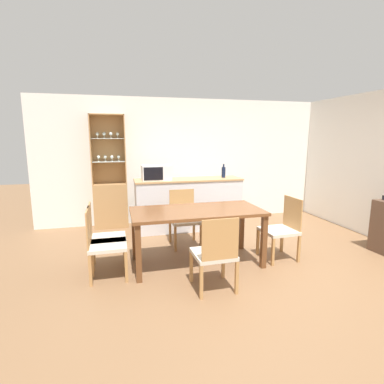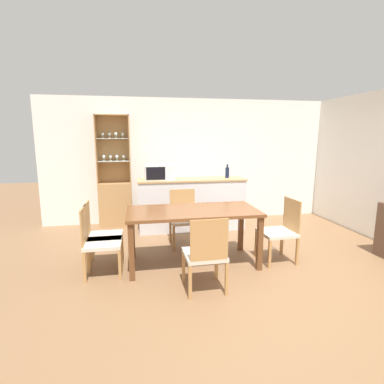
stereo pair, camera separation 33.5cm
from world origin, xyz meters
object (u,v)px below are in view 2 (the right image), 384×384
dining_chair_side_right_near (280,231)px  dining_chair_side_left_far (101,235)px  dining_table (193,216)px  dining_chair_side_left_near (99,241)px  microwave (159,172)px  display_cabinet (115,194)px  dining_chair_head_near (205,254)px  dining_chair_head_far (184,218)px  wine_bottle (227,172)px

dining_chair_side_right_near → dining_chair_side_left_far: same height
dining_chair_side_left_far → dining_table: bearing=83.4°
dining_chair_side_left_near → microwave: size_ratio=1.70×
display_cabinet → dining_chair_side_left_far: bearing=-91.9°
dining_chair_side_left_far → dining_chair_side_left_near: bearing=-0.7°
dining_table → dining_chair_head_near: 0.82m
dining_chair_head_far → display_cabinet: bearing=-49.7°
dining_chair_side_right_near → dining_chair_side_left_near: (-2.50, -0.00, 0.00)m
dining_table → dining_chair_side_right_near: bearing=-5.8°
display_cabinet → dining_chair_side_left_near: bearing=-91.7°
dining_chair_side_left_near → dining_chair_side_right_near: bearing=89.8°
dining_chair_side_left_near → dining_chair_side_left_far: same height
microwave → wine_bottle: microwave is taller
display_cabinet → dining_chair_side_left_far: 2.01m
dining_table → wine_bottle: size_ratio=6.77×
dining_table → dining_chair_side_left_near: dining_chair_side_left_near is taller
display_cabinet → dining_chair_head_far: (1.18, -1.34, -0.19)m
dining_chair_side_right_near → wine_bottle: wine_bottle is taller
display_cabinet → microwave: bearing=-31.5°
dining_table → dining_chair_side_left_far: size_ratio=1.99×
microwave → dining_chair_side_right_near: bearing=-47.5°
dining_chair_head_far → microwave: bearing=-68.8°
dining_chair_side_left_near → dining_chair_head_far: bearing=126.0°
dining_chair_side_left_near → microwave: 2.07m
dining_chair_head_far → dining_table: bearing=89.0°
display_cabinet → dining_chair_head_far: bearing=-48.6°
display_cabinet → dining_chair_side_left_near: 2.27m
display_cabinet → dining_chair_head_near: size_ratio=2.42×
microwave → dining_chair_head_far: bearing=-67.7°
dining_table → dining_chair_side_left_near: bearing=-174.1°
dining_chair_side_left_near → wine_bottle: wine_bottle is taller
display_cabinet → dining_chair_head_near: display_cabinet is taller
dining_table → wine_bottle: (0.98, 1.62, 0.41)m
display_cabinet → dining_chair_side_right_near: size_ratio=2.42×
microwave → dining_chair_head_near: bearing=-81.9°
dining_chair_head_near → dining_chair_side_left_far: (-1.25, 0.91, 0.00)m
dining_chair_side_right_near → microwave: bearing=39.8°
dining_table → display_cabinet: bearing=119.1°
dining_chair_head_near → dining_chair_head_far: (-0.00, 1.57, 0.00)m
dining_chair_head_near → dining_chair_side_left_far: bearing=142.9°
dining_chair_head_near → display_cabinet: bearing=111.2°
dining_chair_side_right_near → microwave: (-1.59, 1.73, 0.67)m
dining_chair_head_far → dining_chair_side_right_near: bearing=142.8°
wine_bottle → dining_chair_head_far: bearing=-139.7°
dining_chair_side_right_near → dining_chair_side_left_near: size_ratio=1.00×
dining_chair_side_left_near → dining_chair_head_near: bearing=62.1°
dining_chair_side_right_near → wine_bottle: 1.88m
dining_chair_side_right_near → microwave: 2.45m
dining_chair_side_right_near → dining_table: bearing=81.5°
dining_chair_side_left_far → wine_bottle: size_ratio=3.40×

